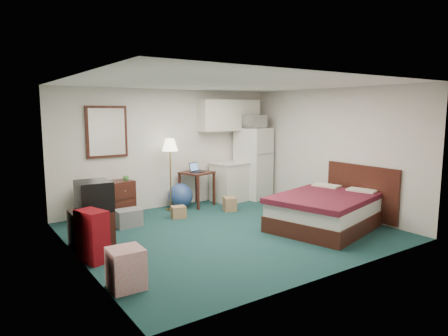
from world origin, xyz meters
TOP-DOWN VIEW (x-y plane):
  - floor at (0.00, 0.00)m, footprint 5.00×4.50m
  - ceiling at (0.00, 0.00)m, footprint 5.00×4.50m
  - walls at (0.00, 0.00)m, footprint 5.01×4.51m
  - mirror at (-1.35, 2.22)m, footprint 0.80×0.06m
  - upper_cabinets at (1.45, 2.08)m, footprint 1.50×0.35m
  - headboard at (2.46, -0.81)m, footprint 0.06×1.56m
  - dresser at (-1.48, 1.98)m, footprint 1.11×0.70m
  - floor_lamp at (-0.15, 1.91)m, footprint 0.38×0.38m
  - desk at (0.48, 1.93)m, footprint 0.75×0.75m
  - exercise_ball at (0.09, 1.96)m, footprint 0.58×0.58m
  - kitchen_counter at (1.37, 1.91)m, footprint 0.86×0.71m
  - fridge at (2.01, 1.88)m, footprint 0.83×0.83m
  - bed at (1.48, -0.81)m, footprint 2.15×1.86m
  - tv_stand at (-2.21, 0.50)m, footprint 0.58×0.63m
  - suitcase at (-2.35, -0.09)m, footprint 0.40×0.50m
  - retail_box at (-2.28, -1.16)m, footprint 0.39×0.39m
  - file_bin at (-1.34, 1.25)m, footprint 0.45×0.34m
  - cardboard_box_a at (-0.32, 1.26)m, footprint 0.31×0.28m
  - cardboard_box_b at (0.82, 1.16)m, footprint 0.32×0.34m
  - laptop at (0.47, 1.87)m, footprint 0.35×0.32m
  - crt_tv at (-2.14, 0.49)m, footprint 0.51×0.55m
  - microwave at (1.94, 1.81)m, footprint 0.57×0.34m
  - book_a at (-1.68, 1.91)m, footprint 0.15×0.10m
  - book_b at (-1.60, 2.02)m, footprint 0.18×0.09m
  - mug at (-1.08, 1.99)m, footprint 0.14×0.13m

SIDE VIEW (x-z plane):
  - floor at x=0.00m, z-range -0.01..0.01m
  - cardboard_box_a at x=-0.32m, z-range 0.00..0.23m
  - cardboard_box_b at x=0.82m, z-range 0.00..0.28m
  - file_bin at x=-1.34m, z-range 0.00..0.31m
  - retail_box at x=-2.28m, z-range 0.00..0.48m
  - exercise_ball at x=0.09m, z-range 0.00..0.53m
  - tv_stand at x=-2.21m, z-range 0.00..0.56m
  - bed at x=1.48m, z-range 0.00..0.59m
  - dresser at x=-1.48m, z-range 0.00..0.70m
  - suitcase at x=-2.35m, z-range 0.00..0.72m
  - desk at x=0.48m, z-range 0.00..0.75m
  - kitchen_counter at x=1.37m, z-range 0.00..0.86m
  - headboard at x=2.46m, z-range 0.05..1.05m
  - floor_lamp at x=-0.15m, z-range 0.00..1.49m
  - mug at x=-1.08m, z-range 0.70..0.81m
  - crt_tv at x=-2.14m, z-range 0.56..1.02m
  - book_a at x=-1.68m, z-range 0.70..0.93m
  - book_b at x=-1.60m, z-range 0.70..0.95m
  - fridge at x=2.01m, z-range 0.00..1.66m
  - laptop at x=0.47m, z-range 0.75..0.95m
  - walls at x=0.00m, z-range 0.00..2.50m
  - mirror at x=-1.35m, z-range 1.15..2.15m
  - microwave at x=1.94m, z-range 1.66..2.04m
  - upper_cabinets at x=1.45m, z-range 1.60..2.30m
  - ceiling at x=0.00m, z-range 2.50..2.50m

